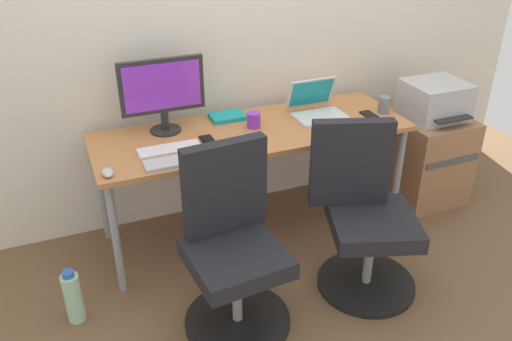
# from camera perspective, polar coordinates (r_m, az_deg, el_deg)

# --- Properties ---
(ground_plane) EXTENTS (5.28, 5.28, 0.00)m
(ground_plane) POSITION_cam_1_polar(r_m,az_deg,el_deg) (3.47, -0.31, -6.29)
(ground_plane) COLOR brown
(back_wall) EXTENTS (4.40, 0.04, 2.60)m
(back_wall) POSITION_cam_1_polar(r_m,az_deg,el_deg) (3.28, -3.06, 16.54)
(back_wall) COLOR silver
(back_wall) RESTS_ON ground
(desk) EXTENTS (1.86, 0.63, 0.71)m
(desk) POSITION_cam_1_polar(r_m,az_deg,el_deg) (3.14, -0.34, 3.39)
(desk) COLOR #B77542
(desk) RESTS_ON ground
(office_chair_left) EXTENTS (0.54, 0.54, 0.94)m
(office_chair_left) POSITION_cam_1_polar(r_m,az_deg,el_deg) (2.60, -2.51, -8.41)
(office_chair_left) COLOR black
(office_chair_left) RESTS_ON ground
(office_chair_right) EXTENTS (0.56, 0.56, 0.94)m
(office_chair_right) POSITION_cam_1_polar(r_m,az_deg,el_deg) (2.88, 11.50, -4.94)
(office_chair_right) COLOR black
(office_chair_right) RESTS_ON ground
(side_cabinet) EXTENTS (0.46, 0.53, 0.60)m
(side_cabinet) POSITION_cam_1_polar(r_m,az_deg,el_deg) (3.87, 17.68, 1.42)
(side_cabinet) COLOR #996B47
(side_cabinet) RESTS_ON ground
(printer) EXTENTS (0.38, 0.40, 0.24)m
(printer) POSITION_cam_1_polar(r_m,az_deg,el_deg) (3.71, 18.65, 7.20)
(printer) COLOR #B7B7B7
(printer) RESTS_ON side_cabinet
(water_bottle_on_floor) EXTENTS (0.09, 0.09, 0.31)m
(water_bottle_on_floor) POSITION_cam_1_polar(r_m,az_deg,el_deg) (2.90, -19.04, -12.72)
(water_bottle_on_floor) COLOR #A5D8B2
(water_bottle_on_floor) RESTS_ON ground
(desktop_monitor) EXTENTS (0.48, 0.18, 0.43)m
(desktop_monitor) POSITION_cam_1_polar(r_m,az_deg,el_deg) (3.05, -10.04, 8.47)
(desktop_monitor) COLOR #262626
(desktop_monitor) RESTS_ON desk
(open_laptop) EXTENTS (0.31, 0.30, 0.22)m
(open_laptop) POSITION_cam_1_polar(r_m,az_deg,el_deg) (3.32, 6.56, 6.78)
(open_laptop) COLOR silver
(open_laptop) RESTS_ON desk
(keyboard_by_monitor) EXTENTS (0.34, 0.12, 0.02)m
(keyboard_by_monitor) POSITION_cam_1_polar(r_m,az_deg,el_deg) (2.77, -8.49, 0.99)
(keyboard_by_monitor) COLOR #B7B7B7
(keyboard_by_monitor) RESTS_ON desk
(keyboard_by_laptop) EXTENTS (0.34, 0.12, 0.02)m
(keyboard_by_laptop) POSITION_cam_1_polar(r_m,az_deg,el_deg) (2.90, -9.25, 2.25)
(keyboard_by_laptop) COLOR silver
(keyboard_by_laptop) RESTS_ON desk
(mouse_by_monitor) EXTENTS (0.06, 0.10, 0.03)m
(mouse_by_monitor) POSITION_cam_1_polar(r_m,az_deg,el_deg) (2.87, -0.45, 2.49)
(mouse_by_monitor) COLOR silver
(mouse_by_monitor) RESTS_ON desk
(mouse_by_laptop) EXTENTS (0.06, 0.10, 0.03)m
(mouse_by_laptop) POSITION_cam_1_polar(r_m,az_deg,el_deg) (2.73, -15.64, -0.19)
(mouse_by_laptop) COLOR #B7B7B7
(mouse_by_laptop) RESTS_ON desk
(coffee_mug) EXTENTS (0.08, 0.08, 0.09)m
(coffee_mug) POSITION_cam_1_polar(r_m,az_deg,el_deg) (3.13, -0.25, 5.44)
(coffee_mug) COLOR purple
(coffee_mug) RESTS_ON desk
(pen_cup) EXTENTS (0.07, 0.07, 0.10)m
(pen_cup) POSITION_cam_1_polar(r_m,az_deg,el_deg) (3.43, 13.58, 6.86)
(pen_cup) COLOR slate
(pen_cup) RESTS_ON desk
(phone_near_laptop) EXTENTS (0.07, 0.14, 0.01)m
(phone_near_laptop) POSITION_cam_1_polar(r_m,az_deg,el_deg) (3.38, 12.15, 5.81)
(phone_near_laptop) COLOR black
(phone_near_laptop) RESTS_ON desk
(phone_near_monitor) EXTENTS (0.07, 0.14, 0.01)m
(phone_near_monitor) POSITION_cam_1_polar(r_m,az_deg,el_deg) (2.98, -5.17, 3.20)
(phone_near_monitor) COLOR black
(phone_near_monitor) RESTS_ON desk
(notebook) EXTENTS (0.21, 0.15, 0.03)m
(notebook) POSITION_cam_1_polar(r_m,az_deg,el_deg) (3.27, -3.07, 5.81)
(notebook) COLOR teal
(notebook) RESTS_ON desk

